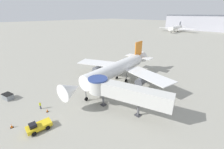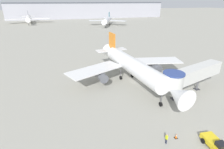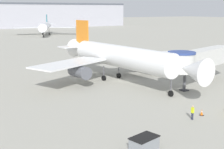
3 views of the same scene
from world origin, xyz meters
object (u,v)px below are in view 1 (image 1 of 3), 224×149
(pushback_tug_yellow, at_px, (38,126))
(background_jet_gray_tail, at_px, (176,28))
(service_container_gray, at_px, (8,96))
(jet_bridge, at_px, (121,91))
(traffic_cone_near_nose, at_px, (47,110))
(ground_crew_marshaller, at_px, (40,105))
(traffic_cone_apron_front, at_px, (11,126))
(main_airplane, at_px, (117,69))
(traffic_cone_starboard_wing, at_px, (155,97))

(pushback_tug_yellow, xyz_separation_m, background_jet_gray_tail, (-44.78, 159.86, 3.67))
(service_container_gray, bearing_deg, jet_bridge, 35.16)
(service_container_gray, height_order, background_jet_gray_tail, background_jet_gray_tail)
(traffic_cone_near_nose, height_order, ground_crew_marshaller, ground_crew_marshaller)
(traffic_cone_apron_front, bearing_deg, service_container_gray, 169.72)
(service_container_gray, bearing_deg, background_jet_gray_tail, 100.37)
(main_airplane, distance_m, jet_bridge, 13.08)
(jet_bridge, relative_size, ground_crew_marshaller, 10.18)
(traffic_cone_starboard_wing, xyz_separation_m, traffic_cone_apron_front, (-12.85, -26.56, 0.04))
(traffic_cone_near_nose, bearing_deg, jet_bridge, 47.11)
(pushback_tug_yellow, height_order, traffic_cone_starboard_wing, pushback_tug_yellow)
(traffic_cone_apron_front, bearing_deg, jet_bridge, 59.63)
(traffic_cone_starboard_wing, bearing_deg, traffic_cone_near_nose, -122.48)
(service_container_gray, xyz_separation_m, traffic_cone_starboard_wing, (24.27, 24.49, -0.30))
(traffic_cone_starboard_wing, xyz_separation_m, background_jet_gray_tail, (-53.72, 136.45, 4.06))
(ground_crew_marshaller, xyz_separation_m, background_jet_gray_tail, (-38.84, 157.20, 3.47))
(traffic_cone_near_nose, bearing_deg, service_container_gray, -159.51)
(traffic_cone_starboard_wing, relative_size, traffic_cone_apron_front, 0.89)
(main_airplane, height_order, traffic_cone_near_nose, main_airplane)
(main_airplane, bearing_deg, service_container_gray, -123.48)
(ground_crew_marshaller, bearing_deg, traffic_cone_near_nose, -81.26)
(ground_crew_marshaller, bearing_deg, background_jet_gray_tail, 8.22)
(traffic_cone_apron_front, height_order, ground_crew_marshaller, ground_crew_marshaller)
(traffic_cone_apron_front, bearing_deg, ground_crew_marshaller, 109.24)
(service_container_gray, bearing_deg, traffic_cone_near_nose, 20.49)
(ground_crew_marshaller, bearing_deg, service_container_gray, 106.07)
(traffic_cone_starboard_wing, xyz_separation_m, ground_crew_marshaller, (-14.88, -20.75, 0.60))
(main_airplane, relative_size, jet_bridge, 1.95)
(service_container_gray, bearing_deg, traffic_cone_apron_front, -10.28)
(traffic_cone_starboard_wing, bearing_deg, traffic_cone_apron_front, -115.82)
(jet_bridge, bearing_deg, traffic_cone_starboard_wing, 56.40)
(jet_bridge, relative_size, traffic_cone_starboard_wing, 22.57)
(traffic_cone_near_nose, xyz_separation_m, traffic_cone_apron_front, (0.03, -6.33, 0.05))
(jet_bridge, height_order, service_container_gray, jet_bridge)
(jet_bridge, xyz_separation_m, traffic_cone_starboard_wing, (2.76, 9.34, -4.10))
(traffic_cone_apron_front, bearing_deg, pushback_tug_yellow, 38.91)
(service_container_gray, relative_size, traffic_cone_apron_front, 3.44)
(jet_bridge, distance_m, traffic_cone_apron_front, 20.37)
(pushback_tug_yellow, xyz_separation_m, ground_crew_marshaller, (-5.94, 2.65, 0.20))
(pushback_tug_yellow, bearing_deg, main_airplane, 102.85)
(service_container_gray, bearing_deg, traffic_cone_starboard_wing, 45.26)
(jet_bridge, xyz_separation_m, background_jet_gray_tail, (-50.96, 145.80, -0.03))
(jet_bridge, distance_m, ground_crew_marshaller, 17.01)
(traffic_cone_apron_front, bearing_deg, traffic_cone_starboard_wing, 64.18)
(pushback_tug_yellow, bearing_deg, jet_bridge, 71.32)
(main_airplane, height_order, pushback_tug_yellow, main_airplane)
(main_airplane, bearing_deg, pushback_tug_yellow, -89.09)
(pushback_tug_yellow, bearing_deg, service_container_gray, -170.90)
(main_airplane, distance_m, traffic_cone_apron_front, 26.66)
(jet_bridge, height_order, traffic_cone_starboard_wing, jet_bridge)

